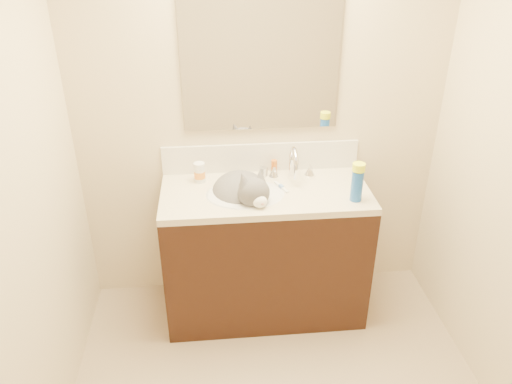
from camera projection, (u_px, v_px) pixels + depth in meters
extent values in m
cube|color=beige|center=(261.00, 110.00, 2.92)|extent=(2.20, 0.04, 2.50)
cube|color=black|center=(265.00, 255.00, 3.08)|extent=(1.20, 0.55, 0.82)
cube|color=beige|center=(266.00, 194.00, 2.87)|extent=(1.20, 0.55, 0.04)
ellipsoid|color=silver|center=(245.00, 205.00, 2.86)|extent=(0.45, 0.36, 0.14)
cylinder|color=silver|center=(292.00, 167.00, 3.01)|extent=(0.04, 0.04, 0.11)
torus|color=silver|center=(294.00, 163.00, 2.93)|extent=(0.03, 0.20, 0.20)
cylinder|color=silver|center=(296.00, 174.00, 2.87)|extent=(0.03, 0.03, 0.06)
cone|color=silver|center=(274.00, 172.00, 3.01)|extent=(0.06, 0.06, 0.06)
cone|color=silver|center=(310.00, 170.00, 3.03)|extent=(0.06, 0.06, 0.06)
ellipsoid|color=#524F52|center=(240.00, 194.00, 2.90)|extent=(0.45, 0.47, 0.25)
ellipsoid|color=#524F52|center=(254.00, 192.00, 2.72)|extent=(0.22, 0.21, 0.17)
ellipsoid|color=#524F52|center=(248.00, 192.00, 2.79)|extent=(0.17, 0.17, 0.15)
cone|color=#524F52|center=(243.00, 180.00, 2.68)|extent=(0.11, 0.10, 0.11)
cone|color=#524F52|center=(260.00, 176.00, 2.72)|extent=(0.10, 0.11, 0.11)
ellipsoid|color=white|center=(260.00, 202.00, 2.67)|extent=(0.10, 0.09, 0.07)
ellipsoid|color=white|center=(250.00, 203.00, 2.79)|extent=(0.15, 0.12, 0.15)
sphere|color=tan|center=(262.00, 204.00, 2.65)|extent=(0.02, 0.02, 0.02)
cylinder|color=#524F52|center=(265.00, 200.00, 2.98)|extent=(0.19, 0.23, 0.05)
cube|color=silver|center=(261.00, 157.00, 3.05)|extent=(1.20, 0.02, 0.18)
cube|color=white|center=(261.00, 61.00, 2.77)|extent=(0.90, 0.02, 0.80)
cylinder|color=white|center=(200.00, 172.00, 2.94)|extent=(0.08, 0.08, 0.12)
cylinder|color=orange|center=(200.00, 174.00, 2.94)|extent=(0.08, 0.08, 0.04)
cylinder|color=#B7B7BC|center=(263.00, 172.00, 3.01)|extent=(0.06, 0.06, 0.06)
cylinder|color=#C46017|center=(274.00, 167.00, 3.04)|extent=(0.05, 0.05, 0.09)
cube|color=white|center=(281.00, 187.00, 2.89)|extent=(0.07, 0.14, 0.01)
cube|color=#6388D3|center=(281.00, 186.00, 2.89)|extent=(0.03, 0.04, 0.02)
cylinder|color=blue|center=(357.00, 186.00, 2.72)|extent=(0.07, 0.07, 0.18)
cylinder|color=#EBFF1A|center=(359.00, 167.00, 2.67)|extent=(0.08, 0.08, 0.04)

